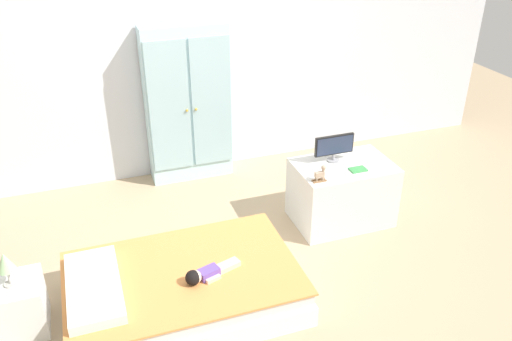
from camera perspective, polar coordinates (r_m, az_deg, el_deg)
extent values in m
cube|color=tan|center=(4.01, -1.56, -9.69)|extent=(10.00, 10.00, 0.02)
cube|color=silver|center=(4.81, -7.78, 14.80)|extent=(6.40, 0.05, 2.70)
cube|color=white|center=(3.62, -7.76, -13.16)|extent=(1.50, 0.97, 0.15)
cube|color=silver|center=(3.54, -7.89, -11.64)|extent=(1.46, 0.93, 0.10)
cube|color=#EA934C|center=(3.50, -7.96, -10.91)|extent=(1.49, 0.96, 0.02)
cube|color=white|center=(3.45, -17.11, -11.93)|extent=(0.32, 0.70, 0.07)
cube|color=#6B4CB2|center=(3.43, -5.11, -10.93)|extent=(0.15, 0.12, 0.06)
cube|color=beige|center=(3.51, -3.23, -10.06)|extent=(0.16, 0.08, 0.04)
cube|color=beige|center=(3.48, -2.89, -10.36)|extent=(0.16, 0.08, 0.04)
cube|color=beige|center=(3.47, -5.57, -10.70)|extent=(0.10, 0.05, 0.03)
cube|color=beige|center=(3.40, -4.61, -11.62)|extent=(0.10, 0.05, 0.03)
sphere|color=beige|center=(3.38, -6.66, -11.39)|extent=(0.09, 0.09, 0.09)
sphere|color=black|center=(3.37, -6.83, -11.43)|extent=(0.10, 0.10, 0.10)
cube|color=white|center=(3.67, -24.35, -13.26)|extent=(0.33, 0.33, 0.35)
cylinder|color=#B7B2AD|center=(3.55, -24.94, -11.02)|extent=(0.08, 0.08, 0.01)
cylinder|color=#B7B2AD|center=(3.52, -25.12, -10.32)|extent=(0.02, 0.02, 0.10)
cone|color=#A8D699|center=(3.46, -25.50, -8.89)|extent=(0.11, 0.11, 0.12)
cube|color=silver|center=(4.84, -7.38, 7.10)|extent=(0.76, 0.23, 1.44)
cube|color=#9DC0C9|center=(4.68, -9.33, 6.68)|extent=(0.36, 0.02, 1.18)
cube|color=#9DC0C9|center=(4.76, -4.83, 7.31)|extent=(0.36, 0.02, 1.18)
sphere|color=gold|center=(4.70, -7.46, 6.45)|extent=(0.02, 0.02, 0.02)
sphere|color=gold|center=(4.72, -6.51, 6.58)|extent=(0.02, 0.02, 0.02)
cube|color=silver|center=(4.36, 9.24, -2.37)|extent=(0.77, 0.52, 0.52)
cylinder|color=#99999E|center=(4.28, 8.32, 1.12)|extent=(0.10, 0.10, 0.01)
cylinder|color=#99999E|center=(4.27, 8.35, 1.48)|extent=(0.02, 0.02, 0.05)
cube|color=black|center=(4.22, 8.45, 2.76)|extent=(0.33, 0.02, 0.16)
cube|color=#28334C|center=(4.21, 8.53, 2.68)|extent=(0.31, 0.01, 0.14)
cube|color=#8E6642|center=(3.98, 6.73, -0.98)|extent=(0.11, 0.01, 0.01)
cube|color=#8E6642|center=(3.96, 6.93, -1.19)|extent=(0.11, 0.01, 0.01)
cube|color=tan|center=(3.94, 6.87, -0.44)|extent=(0.07, 0.03, 0.04)
cylinder|color=tan|center=(3.98, 7.10, -0.72)|extent=(0.01, 0.01, 0.03)
cylinder|color=tan|center=(3.96, 7.24, -0.86)|extent=(0.01, 0.01, 0.03)
cylinder|color=tan|center=(3.96, 6.45, -0.83)|extent=(0.01, 0.01, 0.03)
cylinder|color=tan|center=(3.94, 6.59, -0.98)|extent=(0.01, 0.01, 0.03)
cylinder|color=tan|center=(3.94, 7.30, 0.03)|extent=(0.02, 0.02, 0.02)
sphere|color=tan|center=(3.93, 7.32, 0.31)|extent=(0.04, 0.04, 0.04)
cube|color=#429E51|center=(4.17, 10.96, 0.11)|extent=(0.13, 0.09, 0.01)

